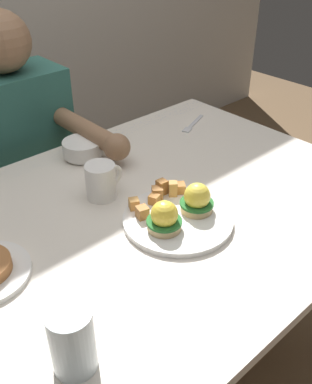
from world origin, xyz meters
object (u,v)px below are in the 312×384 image
at_px(diner_person, 27,159).
at_px(dining_table, 158,236).
at_px(water_glass_far, 73,344).
at_px(eggs_benedict_plate, 178,213).
at_px(fruit_bowl, 84,148).
at_px(fork, 192,125).
at_px(coffee_mug, 102,180).

bearing_deg(diner_person, dining_table, -83.65).
relative_size(water_glass_far, diner_person, 0.11).
relative_size(eggs_benedict_plate, water_glass_far, 2.13).
bearing_deg(fruit_bowl, eggs_benedict_plate, -92.40).
bearing_deg(fruit_bowl, fork, -8.87).
distance_m(dining_table, fruit_bowl, 0.36).
relative_size(dining_table, diner_person, 1.05).
distance_m(coffee_mug, diner_person, 0.50).
bearing_deg(fork, water_glass_far, -147.70).
bearing_deg(fruit_bowl, dining_table, -90.73).
distance_m(eggs_benedict_plate, water_glass_far, 0.44).
distance_m(fruit_bowl, diner_person, 0.30).
relative_size(eggs_benedict_plate, fork, 1.79).
xyz_separation_m(eggs_benedict_plate, fruit_bowl, (0.02, 0.43, 0.00)).
distance_m(eggs_benedict_plate, fruit_bowl, 0.43).
xyz_separation_m(coffee_mug, diner_person, (0.02, 0.47, -0.14)).
xyz_separation_m(coffee_mug, water_glass_far, (-0.34, -0.38, 0.00)).
height_order(fruit_bowl, diner_person, diner_person).
xyz_separation_m(water_glass_far, diner_person, (0.35, 0.86, -0.14)).
relative_size(fruit_bowl, coffee_mug, 1.08).
relative_size(eggs_benedict_plate, fruit_bowl, 2.25).
bearing_deg(water_glass_far, eggs_benedict_plate, 22.48).
relative_size(coffee_mug, water_glass_far, 0.88).
xyz_separation_m(eggs_benedict_plate, coffee_mug, (-0.07, 0.21, 0.03)).
height_order(coffee_mug, water_glass_far, water_glass_far).
xyz_separation_m(fork, diner_person, (-0.48, 0.33, -0.09)).
distance_m(eggs_benedict_plate, diner_person, 0.70).
relative_size(coffee_mug, diner_person, 0.10).
distance_m(water_glass_far, diner_person, 0.94).
xyz_separation_m(fruit_bowl, water_glass_far, (-0.43, -0.59, 0.03)).
distance_m(dining_table, eggs_benedict_plate, 0.16).
relative_size(dining_table, fruit_bowl, 10.00).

